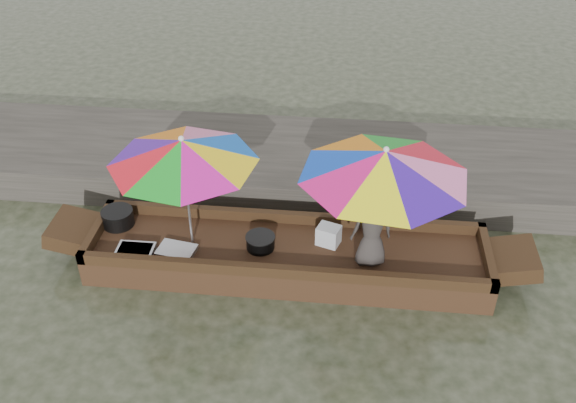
# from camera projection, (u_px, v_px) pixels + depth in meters

# --- Properties ---
(water) EXTENTS (80.00, 80.00, 0.00)m
(water) POSITION_uv_depth(u_px,v_px,m) (287.00, 268.00, 8.38)
(water) COLOR #242B18
(water) RESTS_ON ground
(dock) EXTENTS (22.00, 2.20, 0.50)m
(dock) POSITION_uv_depth(u_px,v_px,m) (302.00, 164.00, 10.03)
(dock) COLOR #2D2B26
(dock) RESTS_ON ground
(boat_hull) EXTENTS (5.09, 1.20, 0.35)m
(boat_hull) POSITION_uv_depth(u_px,v_px,m) (287.00, 258.00, 8.28)
(boat_hull) COLOR #382313
(boat_hull) RESTS_ON water
(cooking_pot) EXTENTS (0.42, 0.42, 0.22)m
(cooking_pot) POSITION_uv_depth(u_px,v_px,m) (118.00, 218.00, 8.52)
(cooking_pot) COLOR black
(cooking_pot) RESTS_ON boat_hull
(tray_crayfish) EXTENTS (0.47, 0.33, 0.09)m
(tray_crayfish) POSITION_uv_depth(u_px,v_px,m) (135.00, 251.00, 8.05)
(tray_crayfish) COLOR silver
(tray_crayfish) RESTS_ON boat_hull
(tray_scallop) EXTENTS (0.52, 0.40, 0.06)m
(tray_scallop) POSITION_uv_depth(u_px,v_px,m) (177.00, 251.00, 8.08)
(tray_scallop) COLOR silver
(tray_scallop) RESTS_ON boat_hull
(charcoal_grill) EXTENTS (0.36, 0.36, 0.17)m
(charcoal_grill) POSITION_uv_depth(u_px,v_px,m) (260.00, 243.00, 8.13)
(charcoal_grill) COLOR black
(charcoal_grill) RESTS_ON boat_hull
(supply_bag) EXTENTS (0.34, 0.30, 0.26)m
(supply_bag) POSITION_uv_depth(u_px,v_px,m) (329.00, 235.00, 8.18)
(supply_bag) COLOR silver
(supply_bag) RESTS_ON boat_hull
(vendor) EXTENTS (0.55, 0.42, 1.02)m
(vendor) POSITION_uv_depth(u_px,v_px,m) (372.00, 229.00, 7.66)
(vendor) COLOR #332F2C
(vendor) RESTS_ON boat_hull
(umbrella_bow) EXTENTS (2.14, 2.14, 1.55)m
(umbrella_bow) POSITION_uv_depth(u_px,v_px,m) (187.00, 192.00, 7.84)
(umbrella_bow) COLOR blue
(umbrella_bow) RESTS_ON boat_hull
(umbrella_stern) EXTENTS (2.49, 2.49, 1.55)m
(umbrella_stern) POSITION_uv_depth(u_px,v_px,m) (381.00, 203.00, 7.64)
(umbrella_stern) COLOR red
(umbrella_stern) RESTS_ON boat_hull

